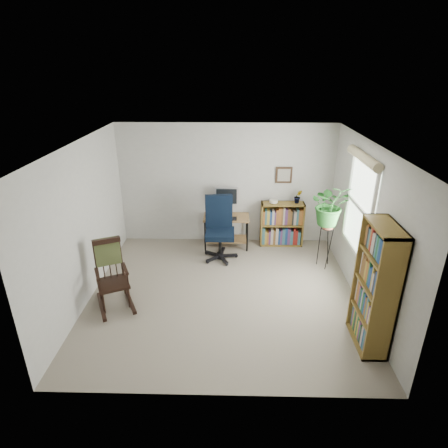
{
  "coord_description": "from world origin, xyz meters",
  "views": [
    {
      "loc": [
        0.13,
        -5.07,
        3.43
      ],
      "look_at": [
        0.0,
        0.4,
        1.05
      ],
      "focal_mm": 30.0,
      "sensor_mm": 36.0,
      "label": 1
    }
  ],
  "objects_px": {
    "office_chair": "(220,229)",
    "low_bookshelf": "(282,224)",
    "tall_bookshelf": "(375,288)",
    "rocking_chair": "(112,275)",
    "desk": "(226,232)"
  },
  "relations": [
    {
      "from": "desk",
      "to": "rocking_chair",
      "type": "height_order",
      "value": "rocking_chair"
    },
    {
      "from": "rocking_chair",
      "to": "tall_bookshelf",
      "type": "bearing_deg",
      "value": -36.55
    },
    {
      "from": "office_chair",
      "to": "tall_bookshelf",
      "type": "bearing_deg",
      "value": -55.27
    },
    {
      "from": "office_chair",
      "to": "low_bookshelf",
      "type": "height_order",
      "value": "office_chair"
    },
    {
      "from": "low_bookshelf",
      "to": "tall_bookshelf",
      "type": "distance_m",
      "value": 3.03
    },
    {
      "from": "low_bookshelf",
      "to": "tall_bookshelf",
      "type": "relative_size",
      "value": 0.53
    },
    {
      "from": "office_chair",
      "to": "rocking_chair",
      "type": "relative_size",
      "value": 1.13
    },
    {
      "from": "rocking_chair",
      "to": "low_bookshelf",
      "type": "height_order",
      "value": "rocking_chair"
    },
    {
      "from": "rocking_chair",
      "to": "low_bookshelf",
      "type": "xyz_separation_m",
      "value": [
        2.76,
        2.17,
        -0.09
      ]
    },
    {
      "from": "office_chair",
      "to": "low_bookshelf",
      "type": "relative_size",
      "value": 1.35
    },
    {
      "from": "desk",
      "to": "low_bookshelf",
      "type": "relative_size",
      "value": 1.0
    },
    {
      "from": "tall_bookshelf",
      "to": "low_bookshelf",
      "type": "bearing_deg",
      "value": 105.4
    },
    {
      "from": "office_chair",
      "to": "tall_bookshelf",
      "type": "relative_size",
      "value": 0.71
    },
    {
      "from": "desk",
      "to": "low_bookshelf",
      "type": "height_order",
      "value": "low_bookshelf"
    },
    {
      "from": "tall_bookshelf",
      "to": "desk",
      "type": "bearing_deg",
      "value": 124.46
    }
  ]
}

